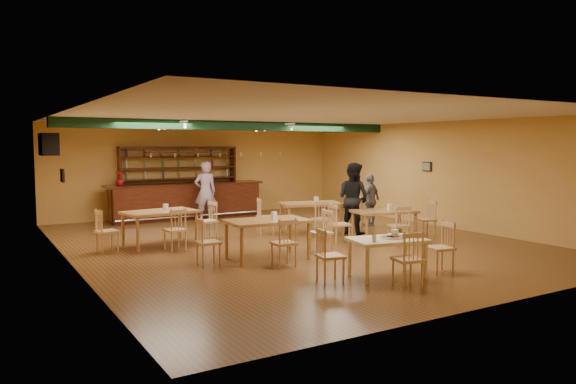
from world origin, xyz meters
TOP-DOWN VIEW (x-y plane):
  - floor at (0.00, 0.00)m, footprint 12.00×12.00m
  - ceiling_beam at (0.00, 2.80)m, footprint 10.00×0.30m
  - track_rail_left at (-1.80, 3.40)m, footprint 0.05×2.50m
  - track_rail_right at (1.40, 3.40)m, footprint 0.05×2.50m
  - ac_unit at (-4.80, 4.20)m, footprint 0.34×0.70m
  - picture_left at (-4.97, 1.00)m, footprint 0.04×0.34m
  - picture_right at (4.97, 0.50)m, footprint 0.04×0.34m
  - bar_counter at (-0.75, 5.15)m, footprint 5.00×0.85m
  - back_bar_hutch at (-0.75, 5.78)m, footprint 3.87×0.40m
  - poinsettia at (-2.80, 5.15)m, footprint 0.31×0.31m
  - dining_table_a at (-2.86, 1.16)m, footprint 1.75×1.20m
  - dining_table_b at (1.20, 0.96)m, footprint 1.79×1.34m
  - dining_table_c at (-1.45, -1.47)m, footprint 1.69×1.08m
  - dining_table_d at (2.07, -0.99)m, footprint 1.62×1.16m
  - near_table at (-0.35, -3.89)m, footprint 1.43×1.07m
  - pizza_tray at (-0.26, -3.89)m, footprint 0.45×0.45m
  - parmesan_shaker at (-0.77, -4.03)m, footprint 0.09×0.09m
  - napkin_stack at (-0.03, -3.70)m, footprint 0.20×0.15m
  - pizza_server at (-0.12, -3.84)m, footprint 0.33×0.16m
  - side_plate at (0.16, -4.07)m, footprint 0.26×0.26m
  - patron_bar at (-0.45, 4.33)m, footprint 0.72×0.52m
  - patron_right_a at (2.00, 0.16)m, footprint 0.92×1.06m
  - patron_right_b at (3.27, 1.01)m, footprint 0.95×0.64m

SIDE VIEW (x-z plane):
  - floor at x=0.00m, z-range 0.00..0.00m
  - near_table at x=-0.35m, z-range 0.00..0.69m
  - dining_table_d at x=2.07m, z-range 0.00..0.74m
  - dining_table_b at x=1.20m, z-range 0.00..0.80m
  - dining_table_a at x=-2.86m, z-range 0.00..0.81m
  - dining_table_c at x=-1.45m, z-range 0.00..0.82m
  - bar_counter at x=-0.75m, z-range 0.00..1.13m
  - side_plate at x=0.16m, z-range 0.69..0.71m
  - pizza_tray at x=-0.26m, z-range 0.69..0.71m
  - napkin_stack at x=-0.03m, z-range 0.69..0.72m
  - pizza_server at x=-0.12m, z-range 0.71..0.71m
  - parmesan_shaker at x=-0.77m, z-range 0.69..0.80m
  - patron_right_b at x=3.27m, z-range 0.00..1.50m
  - patron_bar at x=-0.45m, z-range 0.00..1.83m
  - patron_right_a at x=2.00m, z-range 0.00..1.88m
  - back_bar_hutch at x=-0.75m, z-range 0.00..2.28m
  - poinsettia at x=-2.80m, z-range 1.13..1.57m
  - picture_left at x=-4.97m, z-range 1.56..1.84m
  - picture_right at x=4.97m, z-range 1.56..1.84m
  - ac_unit at x=-4.80m, z-range 2.11..2.59m
  - ceiling_beam at x=0.00m, z-range 2.75..3.00m
  - track_rail_left at x=-1.80m, z-range 2.92..2.96m
  - track_rail_right at x=1.40m, z-range 2.92..2.96m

